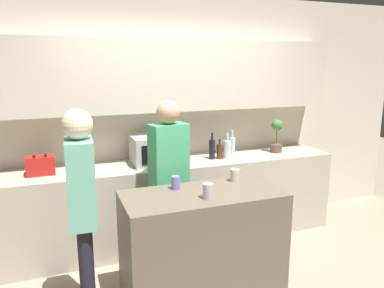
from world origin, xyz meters
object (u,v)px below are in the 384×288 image
cup_0 (235,175)px  microwave (157,150)px  bottle_2 (227,149)px  person_left (169,172)px  cup_2 (208,191)px  bottle_1 (220,151)px  bottle_3 (232,147)px  toaster (40,165)px  bottle_0 (212,149)px  cup_1 (176,183)px  potted_plant (277,136)px  person_center (82,200)px

cup_0 → microwave: bearing=116.5°
bottle_2 → person_left: (-0.82, -0.47, -0.05)m
cup_2 → microwave: bearing=93.1°
microwave → bottle_1: 0.72m
bottle_2 → bottle_3: (0.08, 0.06, 0.01)m
cup_2 → person_left: person_left is taller
toaster → bottle_2: bearing=-2.0°
toaster → bottle_0: size_ratio=0.88×
cup_1 → cup_2: bearing=-61.2°
potted_plant → bottle_0: potted_plant is taller
toaster → bottle_2: size_ratio=0.93×
potted_plant → cup_2: bearing=-138.8°
bottle_1 → person_center: person_center is taller
cup_1 → cup_2: 0.34m
bottle_0 → bottle_1: bottle_0 is taller
bottle_0 → person_center: size_ratio=0.18×
cup_1 → cup_2: (0.16, -0.30, 0.00)m
bottle_0 → person_left: person_left is taller
bottle_2 → cup_1: (-0.89, -0.87, -0.02)m
potted_plant → bottle_2: bearing=-174.4°
microwave → person_left: person_left is taller
microwave → cup_2: bearing=-86.9°
bottle_2 → cup_2: 1.37m
potted_plant → cup_1: bearing=-149.2°
potted_plant → cup_2: 1.87m
person_left → toaster: bearing=-36.9°
cup_0 → cup_2: size_ratio=0.92×
cup_1 → person_center: person_center is taller
bottle_1 → cup_2: 1.35m
cup_1 → person_center: 0.76m
bottle_1 → person_left: (-0.74, -0.49, -0.03)m
potted_plant → cup_0: (-1.02, -0.92, -0.11)m
potted_plant → bottle_3: bearing=-179.2°
bottle_3 → person_center: bearing=-148.8°
toaster → bottle_0: 1.77m
person_center → bottle_0: bearing=127.8°
potted_plant → bottle_3: 0.60m
bottle_3 → microwave: bearing=179.5°
bottle_1 → person_left: bearing=-146.4°
bottle_0 → bottle_1: bearing=-11.6°
bottle_0 → cup_0: bottle_0 is taller
potted_plant → cup_0: bearing=-137.9°
bottle_3 → cup_2: size_ratio=2.58×
microwave → bottle_1: size_ratio=2.32×
cup_2 → person_left: size_ratio=0.07×
cup_0 → potted_plant: bearing=42.1°
bottle_0 → potted_plant: bearing=1.7°
cup_0 → person_left: 0.62m
potted_plant → cup_2: (-1.41, -1.23, -0.11)m
bottle_3 → toaster: bearing=179.8°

